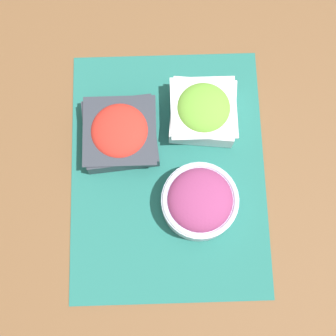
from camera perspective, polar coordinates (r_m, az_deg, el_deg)
name	(u,v)px	position (r m, az deg, el deg)	size (l,w,h in m)	color
ground_plane	(168,172)	(1.03, 0.00, -0.45)	(3.00, 3.00, 0.00)	brown
placemat	(168,171)	(1.03, 0.00, -0.42)	(0.56, 0.43, 0.00)	#236B60
onion_bowl	(200,201)	(0.98, 3.89, -4.04)	(0.16, 0.16, 0.08)	silver
lettuce_bowl	(203,111)	(1.03, 4.30, 7.00)	(0.15, 0.15, 0.07)	white
tomato_bowl	(120,133)	(1.03, -5.86, 4.31)	(0.17, 0.17, 0.06)	#333842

